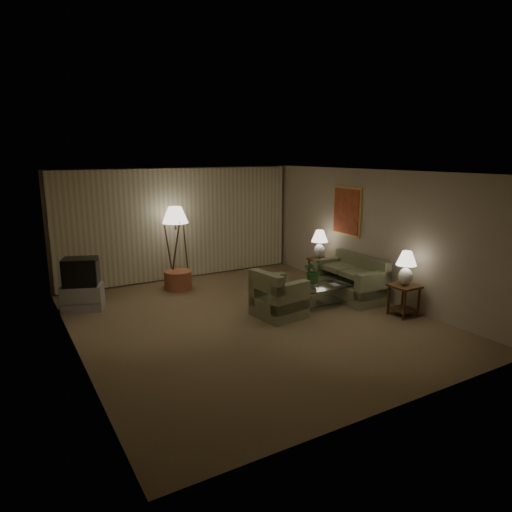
{
  "coord_description": "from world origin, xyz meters",
  "views": [
    {
      "loc": [
        -3.91,
        -6.97,
        3.02
      ],
      "look_at": [
        0.5,
        0.6,
        1.04
      ],
      "focal_mm": 32.0,
      "sensor_mm": 36.0,
      "label": 1
    }
  ],
  "objects_px": {
    "tv_cabinet": "(83,297)",
    "ottoman": "(178,280)",
    "table_lamp_near": "(406,265)",
    "armchair": "(279,298)",
    "floor_lamp": "(176,244)",
    "crt_tv": "(81,272)",
    "side_table_near": "(404,295)",
    "vase": "(313,283)",
    "side_table_far": "(319,267)",
    "coffee_table": "(319,293)",
    "sofa": "(349,282)",
    "table_lamp_far": "(320,242)"
  },
  "relations": [
    {
      "from": "tv_cabinet",
      "to": "ottoman",
      "type": "relative_size",
      "value": 1.42
    },
    {
      "from": "table_lamp_near",
      "to": "tv_cabinet",
      "type": "relative_size",
      "value": 0.74
    },
    {
      "from": "armchair",
      "to": "floor_lamp",
      "type": "xyz_separation_m",
      "value": [
        -0.89,
        3.01,
        0.6
      ]
    },
    {
      "from": "tv_cabinet",
      "to": "crt_tv",
      "type": "xyz_separation_m",
      "value": [
        0.0,
        0.0,
        0.52
      ]
    },
    {
      "from": "side_table_near",
      "to": "vase",
      "type": "relative_size",
      "value": 3.72
    },
    {
      "from": "floor_lamp",
      "to": "vase",
      "type": "distance_m",
      "value": 3.43
    },
    {
      "from": "armchair",
      "to": "side_table_far",
      "type": "bearing_deg",
      "value": -62.3
    },
    {
      "from": "side_table_near",
      "to": "ottoman",
      "type": "xyz_separation_m",
      "value": [
        -3.07,
        3.81,
        -0.2
      ]
    },
    {
      "from": "side_table_near",
      "to": "coffee_table",
      "type": "height_order",
      "value": "side_table_near"
    },
    {
      "from": "sofa",
      "to": "coffee_table",
      "type": "distance_m",
      "value": 0.9
    },
    {
      "from": "side_table_near",
      "to": "table_lamp_far",
      "type": "relative_size",
      "value": 0.9
    },
    {
      "from": "table_lamp_far",
      "to": "vase",
      "type": "relative_size",
      "value": 4.15
    },
    {
      "from": "crt_tv",
      "to": "floor_lamp",
      "type": "bearing_deg",
      "value": 39.14
    },
    {
      "from": "table_lamp_far",
      "to": "vase",
      "type": "xyz_separation_m",
      "value": [
        -1.19,
        -1.35,
        -0.5
      ]
    },
    {
      "from": "sofa",
      "to": "vase",
      "type": "xyz_separation_m",
      "value": [
        -1.04,
        -0.1,
        0.14
      ]
    },
    {
      "from": "armchair",
      "to": "side_table_near",
      "type": "relative_size",
      "value": 1.75
    },
    {
      "from": "coffee_table",
      "to": "crt_tv",
      "type": "xyz_separation_m",
      "value": [
        -4.16,
        2.16,
        0.49
      ]
    },
    {
      "from": "side_table_near",
      "to": "table_lamp_near",
      "type": "xyz_separation_m",
      "value": [
        0.0,
        0.0,
        0.58
      ]
    },
    {
      "from": "table_lamp_near",
      "to": "floor_lamp",
      "type": "bearing_deg",
      "value": 125.36
    },
    {
      "from": "sofa",
      "to": "side_table_near",
      "type": "bearing_deg",
      "value": 8.95
    },
    {
      "from": "table_lamp_far",
      "to": "floor_lamp",
      "type": "height_order",
      "value": "floor_lamp"
    },
    {
      "from": "side_table_far",
      "to": "vase",
      "type": "height_order",
      "value": "side_table_far"
    },
    {
      "from": "ottoman",
      "to": "armchair",
      "type": "bearing_deg",
      "value": -69.29
    },
    {
      "from": "crt_tv",
      "to": "armchair",
      "type": "bearing_deg",
      "value": -15.1
    },
    {
      "from": "armchair",
      "to": "side_table_far",
      "type": "distance_m",
      "value": 2.52
    },
    {
      "from": "side_table_far",
      "to": "crt_tv",
      "type": "height_order",
      "value": "crt_tv"
    },
    {
      "from": "table_lamp_near",
      "to": "ottoman",
      "type": "distance_m",
      "value": 4.96
    },
    {
      "from": "side_table_far",
      "to": "table_lamp_far",
      "type": "distance_m",
      "value": 0.6
    },
    {
      "from": "table_lamp_far",
      "to": "tv_cabinet",
      "type": "xyz_separation_m",
      "value": [
        -5.2,
        0.81,
        -0.75
      ]
    },
    {
      "from": "sofa",
      "to": "ottoman",
      "type": "relative_size",
      "value": 2.69
    },
    {
      "from": "table_lamp_near",
      "to": "vase",
      "type": "relative_size",
      "value": 4.04
    },
    {
      "from": "armchair",
      "to": "ottoman",
      "type": "relative_size",
      "value": 1.68
    },
    {
      "from": "ottoman",
      "to": "vase",
      "type": "relative_size",
      "value": 3.86
    },
    {
      "from": "side_table_far",
      "to": "coffee_table",
      "type": "distance_m",
      "value": 1.71
    },
    {
      "from": "armchair",
      "to": "tv_cabinet",
      "type": "xyz_separation_m",
      "value": [
        -3.13,
        2.25,
        -0.11
      ]
    },
    {
      "from": "table_lamp_far",
      "to": "vase",
      "type": "bearing_deg",
      "value": -131.5
    },
    {
      "from": "vase",
      "to": "table_lamp_far",
      "type": "bearing_deg",
      "value": 48.5
    },
    {
      "from": "floor_lamp",
      "to": "vase",
      "type": "bearing_deg",
      "value": -58.87
    },
    {
      "from": "sofa",
      "to": "tv_cabinet",
      "type": "bearing_deg",
      "value": -109.58
    },
    {
      "from": "sofa",
      "to": "coffee_table",
      "type": "xyz_separation_m",
      "value": [
        -0.89,
        -0.1,
        -0.08
      ]
    },
    {
      "from": "side_table_near",
      "to": "floor_lamp",
      "type": "distance_m",
      "value": 5.13
    },
    {
      "from": "crt_tv",
      "to": "vase",
      "type": "height_order",
      "value": "crt_tv"
    },
    {
      "from": "armchair",
      "to": "floor_lamp",
      "type": "height_order",
      "value": "floor_lamp"
    },
    {
      "from": "side_table_far",
      "to": "crt_tv",
      "type": "relative_size",
      "value": 0.8
    },
    {
      "from": "tv_cabinet",
      "to": "vase",
      "type": "xyz_separation_m",
      "value": [
        4.01,
        -2.16,
        0.25
      ]
    },
    {
      "from": "side_table_near",
      "to": "table_lamp_far",
      "type": "bearing_deg",
      "value": 90.0
    },
    {
      "from": "side_table_near",
      "to": "side_table_far",
      "type": "height_order",
      "value": "same"
    },
    {
      "from": "vase",
      "to": "tv_cabinet",
      "type": "bearing_deg",
      "value": 151.67
    },
    {
      "from": "coffee_table",
      "to": "ottoman",
      "type": "xyz_separation_m",
      "value": [
        -2.03,
        2.56,
        -0.07
      ]
    },
    {
      "from": "sofa",
      "to": "floor_lamp",
      "type": "relative_size",
      "value": 0.91
    }
  ]
}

